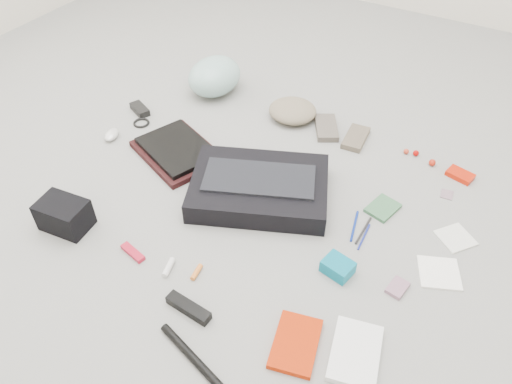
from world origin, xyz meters
The scene contains 33 objects.
ground_plane centered at (0.00, 0.00, 0.00)m, with size 4.00×4.00×0.00m, color gray.
messenger_bag centered at (-0.01, 0.03, 0.04)m, with size 0.51×0.36×0.09m, color black.
bag_flap centered at (-0.01, 0.03, 0.09)m, with size 0.41×0.19×0.01m, color black.
laptop_sleeve centered at (-0.43, 0.08, 0.01)m, with size 0.36×0.27×0.02m, color black.
laptop centered at (-0.43, 0.08, 0.04)m, with size 0.32×0.23×0.02m, color black.
bike_helmet centered at (-0.57, 0.58, 0.09)m, with size 0.23×0.29×0.17m, color #9BC8C3.
beanie centered at (-0.13, 0.57, 0.04)m, with size 0.22×0.21×0.08m, color #80725C.
mitten_left centered at (0.04, 0.56, 0.01)m, with size 0.09×0.18×0.03m, color #5D554C.
mitten_right centered at (0.18, 0.55, 0.01)m, with size 0.09×0.17×0.03m, color brown.
power_brick centered at (-0.77, 0.25, 0.02)m, with size 0.11×0.05×0.03m, color black.
cable_coil centered at (-0.71, 0.18, 0.01)m, with size 0.07×0.07×0.01m, color black.
mouse centered at (-0.75, 0.03, 0.02)m, with size 0.05×0.09×0.03m, color silver.
camera_bag centered at (-0.53, -0.45, 0.06)m, with size 0.17×0.12×0.11m, color black.
multitool centered at (-0.24, -0.44, 0.01)m, with size 0.10×0.03×0.02m, color #A61227.
toiletry_tube_white centered at (-0.09, -0.43, 0.01)m, with size 0.02×0.02×0.07m, color silver.
toiletry_tube_orange centered at (0.00, -0.40, 0.01)m, with size 0.02×0.02×0.06m, color orange.
u_lock centered at (0.06, -0.53, 0.02)m, with size 0.15×0.04×0.03m, color black.
bike_pump centered at (0.17, -0.65, 0.01)m, with size 0.02×0.02×0.27m, color black.
book_red centered at (0.40, -0.47, 0.01)m, with size 0.13×0.19×0.02m, color #C42500.
book_white centered at (0.57, -0.41, 0.01)m, with size 0.14×0.21×0.02m, color white.
notepad centered at (0.43, 0.20, 0.01)m, with size 0.09×0.12×0.01m, color #34613F.
pen_blue centered at (0.38, 0.07, 0.00)m, with size 0.01×0.01×0.15m, color navy.
pen_black centered at (0.41, 0.06, 0.00)m, with size 0.01×0.01×0.15m, color black.
pen_navy centered at (0.42, 0.03, 0.00)m, with size 0.01×0.01×0.13m, color navy.
accordion_wallet centered at (0.40, -0.15, 0.02)m, with size 0.10×0.08×0.05m, color #057291.
card_deck centered at (0.60, -0.12, 0.01)m, with size 0.05×0.08×0.01m, color gray.
napkin_top centered at (0.71, 0.19, 0.00)m, with size 0.11×0.11×0.01m, color silver.
napkin_bottom centered at (0.70, 0.01, 0.00)m, with size 0.13×0.13×0.01m, color white.
lollipop_a centered at (0.40, 0.57, 0.01)m, with size 0.02×0.02×0.02m, color #B53721.
lollipop_b centered at (0.44, 0.58, 0.01)m, with size 0.03×0.03×0.03m, color #A20402.
lollipop_c centered at (0.52, 0.55, 0.01)m, with size 0.03×0.03×0.03m, color #AB200E.
altoids_tin centered at (0.64, 0.54, 0.01)m, with size 0.10×0.06×0.02m, color red.
stamp_sheet centered at (0.62, 0.40, 0.00)m, with size 0.04×0.05×0.00m, color gray.
Camera 1 is at (0.68, -1.18, 1.33)m, focal length 35.00 mm.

